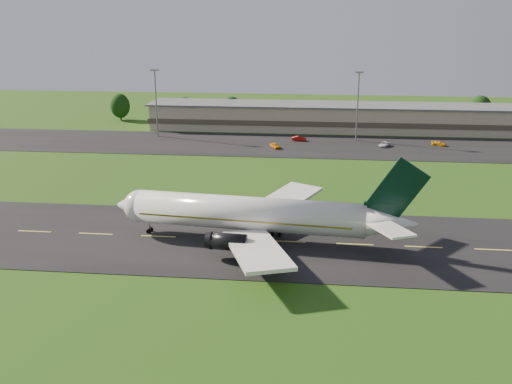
# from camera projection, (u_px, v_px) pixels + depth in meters

# --- Properties ---
(ground) EXTENTS (360.00, 360.00, 0.00)m
(ground) POSITION_uv_depth(u_px,v_px,m) (355.00, 245.00, 93.40)
(ground) COLOR #294A12
(ground) RESTS_ON ground
(taxiway) EXTENTS (220.00, 30.00, 0.10)m
(taxiway) POSITION_uv_depth(u_px,v_px,m) (355.00, 244.00, 93.39)
(taxiway) COLOR black
(taxiway) RESTS_ON ground
(apron) EXTENTS (260.00, 30.00, 0.10)m
(apron) POSITION_uv_depth(u_px,v_px,m) (340.00, 146.00, 161.68)
(apron) COLOR black
(apron) RESTS_ON ground
(airliner) EXTENTS (51.26, 41.99, 15.57)m
(airliner) POSITION_uv_depth(u_px,v_px,m) (254.00, 215.00, 93.58)
(airliner) COLOR white
(airliner) RESTS_ON ground
(terminal) EXTENTS (145.00, 16.00, 8.40)m
(terminal) POSITION_uv_depth(u_px,v_px,m) (358.00, 118.00, 182.79)
(terminal) COLOR tan
(terminal) RESTS_ON ground
(light_mast_west) EXTENTS (2.40, 1.20, 20.35)m
(light_mast_west) POSITION_uv_depth(u_px,v_px,m) (156.00, 95.00, 170.92)
(light_mast_west) COLOR gray
(light_mast_west) RESTS_ON ground
(light_mast_centre) EXTENTS (2.40, 1.20, 20.35)m
(light_mast_centre) POSITION_uv_depth(u_px,v_px,m) (358.00, 98.00, 164.95)
(light_mast_centre) COLOR gray
(light_mast_centre) RESTS_ON ground
(tree_line) EXTENTS (200.17, 9.71, 10.33)m
(tree_line) POSITION_uv_depth(u_px,v_px,m) (435.00, 111.00, 189.11)
(tree_line) COLOR black
(tree_line) RESTS_ON ground
(service_vehicle_a) EXTENTS (3.63, 4.48, 1.43)m
(service_vehicle_a) POSITION_uv_depth(u_px,v_px,m) (275.00, 146.00, 159.40)
(service_vehicle_a) COLOR orange
(service_vehicle_a) RESTS_ON apron
(service_vehicle_b) EXTENTS (4.26, 1.70, 1.38)m
(service_vehicle_b) POSITION_uv_depth(u_px,v_px,m) (299.00, 139.00, 168.38)
(service_vehicle_b) COLOR #A2100A
(service_vehicle_b) RESTS_ON apron
(service_vehicle_c) EXTENTS (3.89, 5.12, 1.29)m
(service_vehicle_c) POSITION_uv_depth(u_px,v_px,m) (384.00, 144.00, 161.33)
(service_vehicle_c) COLOR silver
(service_vehicle_c) RESTS_ON apron
(service_vehicle_d) EXTENTS (4.51, 3.46, 1.22)m
(service_vehicle_d) POSITION_uv_depth(u_px,v_px,m) (439.00, 144.00, 162.22)
(service_vehicle_d) COLOR #F2A30E
(service_vehicle_d) RESTS_ON apron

